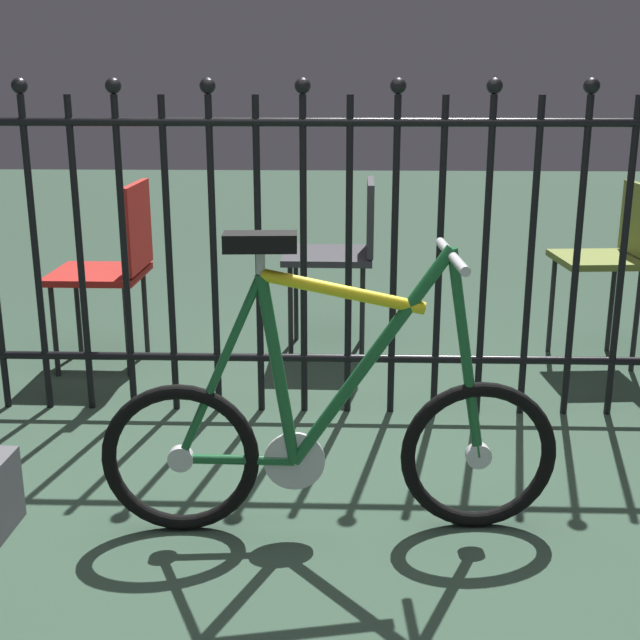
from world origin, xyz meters
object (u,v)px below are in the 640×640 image
Objects in this scene: bicycle at (329,432)px; chair_red at (115,258)px; chair_olive at (613,251)px; chair_charcoal at (344,246)px.

bicycle reaches higher than chair_red.
chair_red is 2.28m from chair_olive.
chair_charcoal is 0.98× the size of chair_red.
bicycle is 1.59× the size of chair_olive.
bicycle is 2.04m from chair_olive.
chair_charcoal is at bearing 174.56° from chair_olive.
chair_olive is at bearing 51.15° from bicycle.
chair_olive is at bearing 3.28° from chair_red.
chair_charcoal is 1.24m from chair_olive.
chair_charcoal and chair_olive have the same top height.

